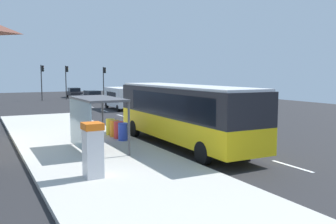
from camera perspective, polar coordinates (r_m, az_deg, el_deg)
The scene contains 23 objects.
ground_plane at distance 32.81m, azimuth -7.69°, elevation -0.67°, with size 56.00×92.00×0.04m, color #262628.
sidewalk_platform at distance 19.58m, azimuth -13.27°, elevation -5.08°, with size 6.20×30.00×0.18m, color beige.
lane_stripe_seg_0 at distance 16.03m, azimuth 18.86°, elevation -8.05°, with size 0.16×2.20×0.01m, color silver.
lane_stripe_seg_1 at distance 19.70m, azimuth 8.22°, elevation -5.15°, with size 0.16×2.20×0.01m, color silver.
lane_stripe_seg_2 at distance 23.86m, azimuth 1.16°, elevation -3.11°, with size 0.16×2.20×0.01m, color silver.
lane_stripe_seg_3 at distance 28.30m, azimuth -3.74°, elevation -1.66°, with size 0.16×2.20×0.01m, color silver.
lane_stripe_seg_4 at distance 32.89m, azimuth -7.28°, elevation -0.60°, with size 0.16×2.20×0.01m, color silver.
lane_stripe_seg_5 at distance 37.59m, azimuth -9.95°, elevation 0.20°, with size 0.16×2.20×0.01m, color silver.
lane_stripe_seg_6 at distance 42.36m, azimuth -12.02°, elevation 0.82°, with size 0.16×2.20×0.01m, color silver.
lane_stripe_seg_7 at distance 47.18m, azimuth -13.67°, elevation 1.31°, with size 0.16×2.20×0.01m, color silver.
bus at distance 18.93m, azimuth 2.29°, elevation 0.07°, with size 2.60×11.03×3.21m.
white_van at distance 38.63m, azimuth -7.48°, elevation 2.39°, with size 2.17×5.26×2.30m.
sedan_near at distance 49.24m, azimuth -11.84°, elevation 2.47°, with size 2.03×4.49×1.52m.
sedan_far at distance 58.80m, azimuth -14.49°, elevation 2.98°, with size 2.04×4.49×1.52m.
ticket_machine at distance 13.10m, azimuth -11.69°, elevation -5.77°, with size 0.66×0.76×1.94m.
recycling_bin_blue at distance 19.98m, azimuth -7.08°, elevation -3.09°, with size 0.52×0.52×0.95m, color blue.
recycling_bin_red at distance 20.63m, azimuth -7.76°, elevation -2.81°, with size 0.52×0.52×0.95m, color red.
recycling_bin_orange at distance 21.28m, azimuth -8.41°, elevation -2.54°, with size 0.52×0.52×0.95m, color orange.
recycling_bin_yellow at distance 21.94m, azimuth -9.02°, elevation -2.29°, with size 0.52×0.52×0.95m, color yellow.
traffic_light_near_side at distance 54.49m, azimuth -9.99°, elevation 5.34°, with size 0.49×0.28×4.72m.
traffic_light_far_side at distance 53.30m, azimuth -19.13°, elevation 5.22°, with size 0.49×0.28×4.94m.
traffic_light_median at distance 54.72m, azimuth -15.62°, elevation 5.31°, with size 0.49×0.28×4.89m.
bus_shelter at distance 17.54m, azimuth -11.99°, elevation 0.29°, with size 1.80×4.00×2.50m.
Camera 1 is at (-11.12, -16.62, 3.85)m, focal length 38.89 mm.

